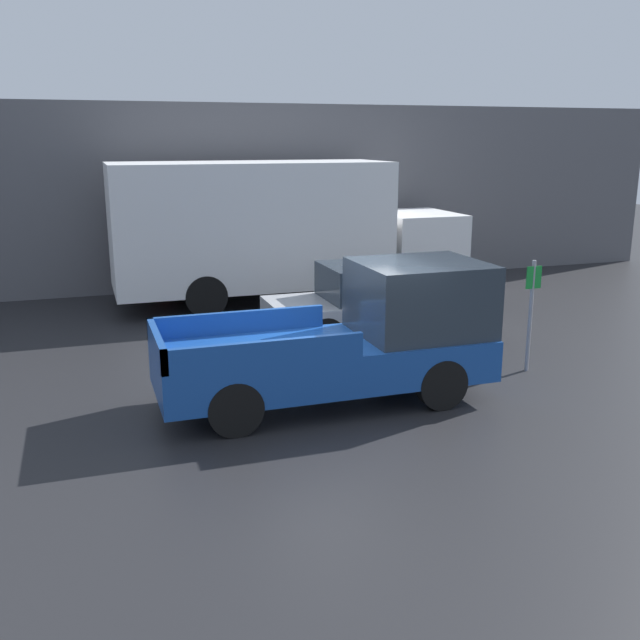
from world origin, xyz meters
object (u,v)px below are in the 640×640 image
(pickup_truck, at_px, (357,338))
(delivery_truck, at_px, (275,228))
(car, at_px, (380,300))
(newspaper_box, at_px, (162,275))
(parking_sign, at_px, (531,309))

(pickup_truck, relative_size, delivery_truck, 0.58)
(car, bearing_deg, newspaper_box, 123.19)
(car, relative_size, newspaper_box, 4.57)
(delivery_truck, bearing_deg, newspaper_box, 145.51)
(delivery_truck, bearing_deg, pickup_truck, -95.00)
(pickup_truck, relative_size, newspaper_box, 5.18)
(car, xyz_separation_m, newspaper_box, (-3.86, 5.91, -0.30))
(car, distance_m, parking_sign, 3.40)
(car, relative_size, parking_sign, 2.29)
(pickup_truck, xyz_separation_m, car, (1.81, 3.28, -0.21))
(pickup_truck, relative_size, car, 1.13)
(parking_sign, height_order, newspaper_box, parking_sign)
(parking_sign, bearing_deg, newspaper_box, 121.88)
(parking_sign, bearing_deg, delivery_truck, 111.88)
(delivery_truck, distance_m, newspaper_box, 3.55)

